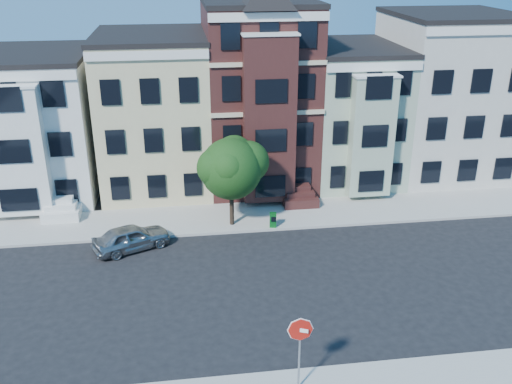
{
  "coord_description": "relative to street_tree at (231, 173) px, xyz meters",
  "views": [
    {
      "loc": [
        -5.35,
        -23.32,
        15.24
      ],
      "look_at": [
        -1.83,
        2.2,
        4.2
      ],
      "focal_mm": 40.0,
      "sensor_mm": 36.0,
      "label": 1
    }
  ],
  "objects": [
    {
      "name": "newspaper_box",
      "position": [
        2.35,
        -0.68,
        -2.83
      ],
      "size": [
        0.45,
        0.41,
        0.87
      ],
      "primitive_type": "cube",
      "rotation": [
        0.0,
        0.0,
        -0.17
      ],
      "color": "#0A5A1B",
      "rests_on": "far_sidewalk"
    },
    {
      "name": "house_green",
      "position": [
        9.11,
        7.52,
        1.08
      ],
      "size": [
        6.0,
        9.0,
        9.0
      ],
      "primitive_type": "cube",
      "color": "#9BAD92",
      "rests_on": "ground"
    },
    {
      "name": "house_cream",
      "position": [
        16.11,
        7.52,
        2.08
      ],
      "size": [
        8.0,
        9.0,
        11.0
      ],
      "primitive_type": "cube",
      "color": "beige",
      "rests_on": "ground"
    },
    {
      "name": "house_brown",
      "position": [
        2.61,
        7.52,
        2.58
      ],
      "size": [
        7.0,
        9.0,
        12.0
      ],
      "primitive_type": "cube",
      "color": "#3B1A17",
      "rests_on": "ground"
    },
    {
      "name": "house_white",
      "position": [
        -12.39,
        7.52,
        1.08
      ],
      "size": [
        8.0,
        9.0,
        9.0
      ],
      "primitive_type": "cube",
      "color": "silver",
      "rests_on": "ground"
    },
    {
      "name": "parked_car",
      "position": [
        -5.72,
        -2.04,
        -2.71
      ],
      "size": [
        4.5,
        3.21,
        1.42
      ],
      "primitive_type": "imported",
      "rotation": [
        0.0,
        0.0,
        1.98
      ],
      "color": "#909498",
      "rests_on": "ground"
    },
    {
      "name": "ground",
      "position": [
        2.61,
        -6.98,
        -3.42
      ],
      "size": [
        120.0,
        120.0,
        0.0
      ],
      "primitive_type": "plane",
      "color": "black"
    },
    {
      "name": "house_yellow",
      "position": [
        -4.39,
        7.52,
        1.58
      ],
      "size": [
        7.0,
        9.0,
        10.0
      ],
      "primitive_type": "cube",
      "color": "beige",
      "rests_on": "ground"
    },
    {
      "name": "street_tree",
      "position": [
        0.0,
        0.0,
        0.0
      ],
      "size": [
        7.46,
        7.46,
        6.54
      ],
      "primitive_type": null,
      "rotation": [
        0.0,
        0.0,
        -0.43
      ],
      "color": "#214C18",
      "rests_on": "far_sidewalk"
    },
    {
      "name": "stop_sign",
      "position": [
        1.1,
        -13.99,
        -1.52
      ],
      "size": [
        0.94,
        0.5,
        3.5
      ],
      "primitive_type": null,
      "rotation": [
        0.0,
        0.0,
        -0.41
      ],
      "color": "#B6180F",
      "rests_on": "near_sidewalk"
    },
    {
      "name": "far_sidewalk",
      "position": [
        2.61,
        1.02,
        -3.35
      ],
      "size": [
        60.0,
        4.0,
        0.15
      ],
      "primitive_type": "cube",
      "color": "#9E9B93",
      "rests_on": "ground"
    }
  ]
}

